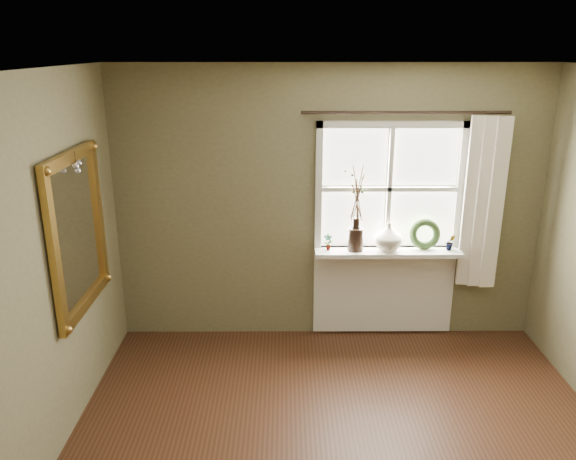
% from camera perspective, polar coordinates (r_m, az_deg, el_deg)
% --- Properties ---
extents(ceiling, '(4.50, 4.50, 0.00)m').
position_cam_1_polar(ceiling, '(2.83, 8.32, 15.33)').
color(ceiling, silver).
rests_on(ceiling, ground).
extents(wall_back, '(4.00, 0.10, 2.60)m').
position_cam_1_polar(wall_back, '(5.31, 4.13, 2.48)').
color(wall_back, '#6B6646').
rests_on(wall_back, ground).
extents(window_frame, '(1.36, 0.06, 1.24)m').
position_cam_1_polar(window_frame, '(5.26, 10.23, 4.14)').
color(window_frame, white).
rests_on(window_frame, wall_back).
extents(window_sill, '(1.36, 0.26, 0.04)m').
position_cam_1_polar(window_sill, '(5.33, 10.09, -2.21)').
color(window_sill, white).
rests_on(window_sill, wall_back).
extents(window_apron, '(1.36, 0.04, 0.88)m').
position_cam_1_polar(window_apron, '(5.60, 9.64, -6.04)').
color(window_apron, white).
rests_on(window_apron, ground).
extents(dark_jug, '(0.17, 0.17, 0.22)m').
position_cam_1_polar(dark_jug, '(5.24, 6.88, -0.92)').
color(dark_jug, black).
rests_on(dark_jug, window_sill).
extents(cream_vase, '(0.26, 0.26, 0.26)m').
position_cam_1_polar(cream_vase, '(5.28, 10.17, -0.66)').
color(cream_vase, silver).
rests_on(cream_vase, window_sill).
extents(wreath, '(0.30, 0.14, 0.30)m').
position_cam_1_polar(wreath, '(5.40, 13.70, -0.72)').
color(wreath, '#2C451E').
rests_on(wreath, window_sill).
extents(potted_plant_left, '(0.09, 0.07, 0.16)m').
position_cam_1_polar(potted_plant_left, '(5.23, 4.09, -1.23)').
color(potted_plant_left, '#2C451E').
rests_on(potted_plant_left, window_sill).
extents(potted_plant_right, '(0.09, 0.07, 0.15)m').
position_cam_1_polar(potted_plant_right, '(5.43, 16.17, -1.19)').
color(potted_plant_right, '#2C451E').
rests_on(potted_plant_right, window_sill).
extents(curtain, '(0.36, 0.12, 1.59)m').
position_cam_1_polar(curtain, '(5.42, 19.12, 2.55)').
color(curtain, '#F0E5D0').
rests_on(curtain, wall_back).
extents(curtain_rod, '(1.84, 0.03, 0.03)m').
position_cam_1_polar(curtain_rod, '(5.11, 11.92, 11.60)').
color(curtain_rod, black).
rests_on(curtain_rod, wall_back).
extents(gilt_mirror, '(0.10, 1.03, 1.22)m').
position_cam_1_polar(gilt_mirror, '(4.49, -20.56, -0.16)').
color(gilt_mirror, white).
rests_on(gilt_mirror, wall_left).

